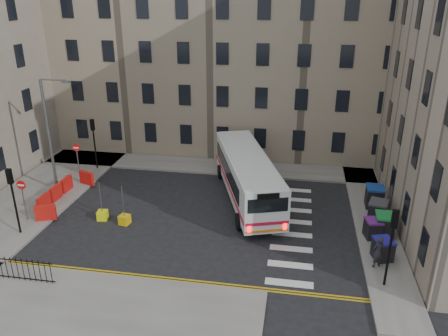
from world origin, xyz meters
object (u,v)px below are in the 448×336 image
(streetlamp, at_px, (49,135))
(wheelie_bin_e, at_px, (374,197))
(wheelie_bin_a, at_px, (383,249))
(bollard_yellow, at_px, (103,215))
(wheelie_bin_d, at_px, (378,211))
(bollard_chevron, at_px, (125,220))
(bus, at_px, (247,175))
(wheelie_bin_b, at_px, (373,228))
(pedestrian, at_px, (378,252))
(wheelie_bin_c, at_px, (384,225))

(streetlamp, bearing_deg, wheelie_bin_e, 3.01)
(wheelie_bin_a, bearing_deg, bollard_yellow, 156.14)
(wheelie_bin_d, bearing_deg, bollard_chevron, -153.09)
(bus, relative_size, bollard_chevron, 19.79)
(streetlamp, bearing_deg, bollard_chevron, -29.07)
(streetlamp, distance_m, wheelie_bin_d, 22.46)
(wheelie_bin_a, height_order, bollard_yellow, wheelie_bin_a)
(wheelie_bin_b, bearing_deg, bollard_chevron, 171.80)
(wheelie_bin_b, relative_size, pedestrian, 0.67)
(wheelie_bin_e, relative_size, pedestrian, 0.82)
(wheelie_bin_d, bearing_deg, wheelie_bin_e, 104.22)
(streetlamp, height_order, wheelie_bin_a, streetlamp)
(wheelie_bin_a, height_order, wheelie_bin_b, wheelie_bin_a)
(wheelie_bin_a, bearing_deg, wheelie_bin_b, 77.62)
(pedestrian, xyz_separation_m, bollard_yellow, (-16.38, 2.61, -0.73))
(pedestrian, distance_m, bollard_yellow, 16.61)
(streetlamp, relative_size, wheelie_bin_d, 5.39)
(wheelie_bin_d, height_order, wheelie_bin_e, wheelie_bin_e)
(wheelie_bin_a, bearing_deg, wheelie_bin_c, 61.72)
(wheelie_bin_b, distance_m, pedestrian, 3.07)
(bollard_yellow, xyz_separation_m, bollard_chevron, (1.60, -0.31, 0.00))
(wheelie_bin_c, relative_size, wheelie_bin_e, 0.96)
(streetlamp, bearing_deg, wheelie_bin_b, -7.74)
(streetlamp, xyz_separation_m, bollard_chevron, (6.64, -3.69, -4.04))
(wheelie_bin_b, height_order, wheelie_bin_e, wheelie_bin_e)
(bollard_chevron, bearing_deg, wheelie_bin_d, 10.04)
(streetlamp, distance_m, wheelie_bin_a, 22.72)
(wheelie_bin_e, height_order, bollard_chevron, wheelie_bin_e)
(bus, xyz_separation_m, wheelie_bin_e, (8.55, -0.04, -0.96))
(wheelie_bin_e, relative_size, bollard_chevron, 2.39)
(bollard_yellow, bearing_deg, streetlamp, 146.14)
(bus, height_order, wheelie_bin_c, bus)
(wheelie_bin_e, xyz_separation_m, bollard_yellow, (-17.22, -4.55, -0.57))
(wheelie_bin_a, relative_size, bollard_yellow, 2.16)
(wheelie_bin_c, bearing_deg, wheelie_bin_d, 97.31)
(streetlamp, relative_size, bollard_chevron, 13.57)
(pedestrian, distance_m, bollard_chevron, 14.98)
(bus, distance_m, wheelie_bin_c, 9.46)
(wheelie_bin_c, xyz_separation_m, wheelie_bin_d, (-0.13, 1.70, -0.00))
(streetlamp, relative_size, wheelie_bin_b, 6.93)
(streetlamp, relative_size, pedestrian, 4.63)
(streetlamp, height_order, bollard_chevron, streetlamp)
(streetlamp, relative_size, bus, 0.69)
(wheelie_bin_e, bearing_deg, wheelie_bin_a, -92.49)
(wheelie_bin_d, relative_size, pedestrian, 0.86)
(wheelie_bin_c, bearing_deg, streetlamp, 176.00)
(pedestrian, bearing_deg, bus, -70.03)
(pedestrian, xyz_separation_m, bollard_chevron, (-14.78, 2.30, -0.73))
(wheelie_bin_d, bearing_deg, streetlamp, -165.57)
(bus, xyz_separation_m, wheelie_bin_a, (8.12, -6.37, -1.09))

